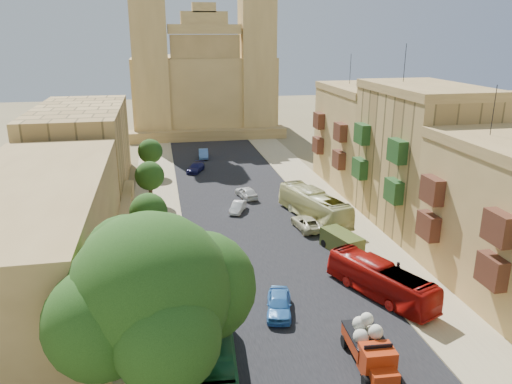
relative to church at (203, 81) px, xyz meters
name	(u,v)px	position (x,y,z in m)	size (l,w,h in m)	color
road_surface	(249,217)	(0.00, -48.61, -9.51)	(14.00, 140.00, 0.01)	black
sidewalk_east	(335,211)	(9.50, -48.61, -9.51)	(5.00, 140.00, 0.01)	tan
sidewalk_west	(156,223)	(-9.50, -48.61, -9.51)	(5.00, 140.00, 0.01)	tan
kerb_east	(313,212)	(7.00, -48.61, -9.46)	(0.25, 140.00, 0.12)	tan
kerb_west	(181,221)	(-7.00, -48.61, -9.46)	(0.25, 140.00, 0.12)	tan
townhouse_c	(419,157)	(15.95, -53.61, -2.61)	(9.00, 14.00, 17.40)	tan
townhouse_d	(362,136)	(15.95, -39.61, -3.36)	(9.00, 14.00, 15.90)	tan
west_wall	(119,260)	(-12.50, -58.61, -8.62)	(1.00, 40.00, 1.80)	tan
west_building_low	(35,237)	(-18.00, -60.61, -5.32)	(10.00, 28.00, 8.40)	#9F7E45
west_building_mid	(82,148)	(-18.00, -34.61, -4.52)	(10.00, 22.00, 10.00)	tan
church	(203,81)	(0.00, 0.00, 0.00)	(28.00, 22.50, 36.30)	tan
ficus_tree	(153,297)	(-9.41, -74.61, -3.37)	(10.40, 9.57, 10.40)	#39261C
street_tree_a	(147,282)	(-10.00, -66.61, -6.71)	(2.74, 2.74, 4.21)	#39261C
street_tree_b	(149,212)	(-10.00, -54.61, -6.10)	(3.32, 3.32, 5.10)	#39261C
street_tree_c	(150,176)	(-10.00, -42.61, -6.20)	(3.22, 3.22, 4.96)	#39261C
street_tree_d	(150,151)	(-10.00, -30.61, -6.17)	(3.25, 3.25, 4.99)	#39261C
red_truck	(370,346)	(2.49, -73.93, -8.21)	(2.27, 5.19, 2.97)	#B02D0D
olive_pickup	(342,242)	(6.50, -58.61, -8.67)	(2.93, 4.51, 1.72)	#434F1D
bus_green_north	(212,354)	(-6.50, -73.09, -8.08)	(2.41, 10.29, 2.87)	#1D6836
bus_red_east	(381,280)	(6.50, -66.60, -8.23)	(2.15, 9.19, 2.56)	#AC110C
bus_cream_east	(314,205)	(6.50, -50.48, -8.03)	(2.49, 10.64, 2.96)	beige
car_blue_a	(279,304)	(-1.30, -67.42, -8.81)	(1.66, 4.13, 1.41)	#3E85CF
car_white_a	(238,207)	(-0.86, -46.86, -8.97)	(1.15, 3.31, 1.09)	white
car_cream	(307,223)	(5.00, -53.00, -8.88)	(2.11, 4.57, 1.27)	#C0BA8F
car_dkblue	(196,168)	(-4.03, -29.86, -8.93)	(1.64, 4.03, 1.17)	navy
car_white_b	(246,192)	(0.86, -42.35, -8.84)	(1.60, 3.97, 1.35)	silver
car_blue_b	(203,154)	(-2.22, -22.07, -8.85)	(1.41, 4.03, 1.33)	#5281C6
pedestrian_a	(402,286)	(7.95, -67.02, -8.63)	(0.64, 0.42, 1.76)	black
pedestrian_c	(398,272)	(8.75, -64.77, -8.68)	(0.97, 0.41, 1.66)	#2C2B30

